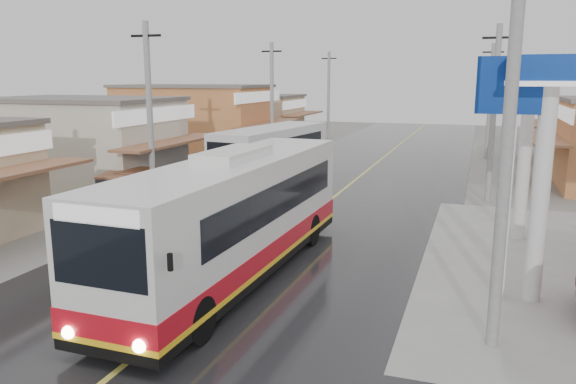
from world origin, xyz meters
name	(u,v)px	position (x,y,z in m)	size (l,w,h in m)	color
ground	(201,304)	(0.00, 0.00, 0.00)	(120.00, 120.00, 0.00)	slate
road	(340,192)	(0.00, 15.00, 0.01)	(12.00, 90.00, 0.02)	black
centre_line	(340,192)	(0.00, 15.00, 0.02)	(0.15, 90.00, 0.01)	#D8CC4C
shopfronts_left	(149,170)	(-13.00, 18.00, 0.00)	(11.00, 44.00, 5.20)	tan
utility_poles_left	(222,181)	(-7.00, 16.00, 0.00)	(1.60, 50.00, 8.00)	gray
utility_poles_right	(487,202)	(7.00, 15.00, 0.00)	(1.60, 36.00, 8.00)	gray
coach_bus	(236,216)	(0.01, 2.23, 1.79)	(2.96, 11.94, 3.71)	silver
second_bus	(272,154)	(-4.09, 16.20, 1.64)	(3.67, 9.44, 3.05)	silver
cyclist	(121,227)	(-4.85, 3.53, 0.71)	(1.30, 2.11, 2.15)	black
tricycle_near	(137,185)	(-8.07, 9.31, 0.93)	(1.77, 2.17, 1.62)	#26262D
tricycle_far	(117,189)	(-8.44, 8.36, 0.90)	(1.90, 2.21, 1.58)	#26262D
tyre_stack	(115,214)	(-7.45, 6.79, 0.20)	(0.79, 0.79, 0.41)	black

